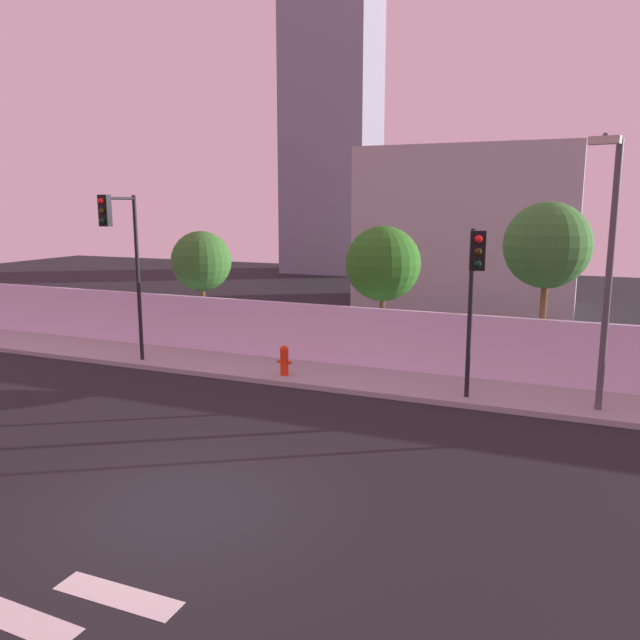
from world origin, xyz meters
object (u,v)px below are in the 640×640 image
Objects in this scene: roadside_tree_leftmost at (201,262)px; roadside_tree_midleft at (383,264)px; street_lamp_curbside at (609,254)px; roadside_tree_midright at (547,246)px; fire_hydrant at (284,359)px; traffic_light_center at (474,278)px; traffic_light_left at (121,243)px.

roadside_tree_leftmost is 0.94× the size of roadside_tree_midleft.
roadside_tree_leftmost is (-13.13, 3.43, -0.91)m from street_lamp_curbside.
roadside_tree_leftmost is at bearing 180.00° from roadside_tree_midright.
roadside_tree_midleft is 0.85× the size of roadside_tree_midright.
street_lamp_curbside is 8.89m from fire_hydrant.
traffic_light_center is at bearing -21.70° from roadside_tree_leftmost.
roadside_tree_midright is at bearing 0.00° from roadside_tree_leftmost.
roadside_tree_midleft is at bearing 0.00° from roadside_tree_leftmost.
traffic_light_left is 1.01× the size of roadside_tree_midright.
street_lamp_curbside is at bearing -28.34° from roadside_tree_midleft.
fire_hydrant is at bearing 179.18° from street_lamp_curbside.
fire_hydrant is 6.35m from roadside_tree_leftmost.
roadside_tree_midleft is (-6.37, 3.43, -0.74)m from street_lamp_curbside.
roadside_tree_midright is at bearing 18.93° from traffic_light_left.
traffic_light_center reaches higher than fire_hydrant.
street_lamp_curbside reaches higher than roadside_tree_leftmost.
traffic_light_center reaches higher than roadside_tree_leftmost.
traffic_light_center is 1.05× the size of roadside_tree_leftmost.
street_lamp_curbside is (2.88, 0.65, 0.60)m from traffic_light_center.
roadside_tree_midright is (1.38, 4.08, 0.55)m from traffic_light_center.
traffic_light_center is 6.06m from fire_hydrant.
roadside_tree_leftmost is at bearing 158.30° from traffic_light_center.
roadside_tree_midleft is at bearing 60.23° from fire_hydrant.
traffic_light_center is 4.93× the size of fire_hydrant.
traffic_light_center is at bearing -49.48° from roadside_tree_midleft.
traffic_light_center is 4.34m from roadside_tree_midright.
roadside_tree_midleft is (1.90, 3.32, 2.53)m from fire_hydrant.
street_lamp_curbside is at bearing -66.45° from roadside_tree_midright.
street_lamp_curbside reaches higher than roadside_tree_midleft.
street_lamp_curbside is at bearing 12.68° from traffic_light_center.
traffic_light_left is at bearing -177.39° from street_lamp_curbside.
street_lamp_curbside is at bearing -14.65° from roadside_tree_leftmost.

